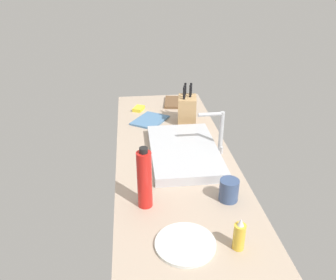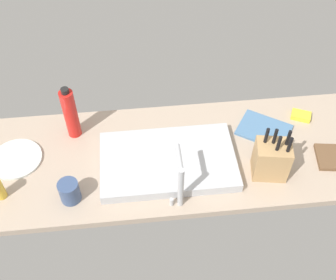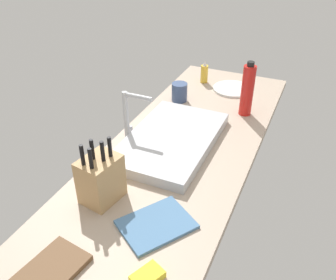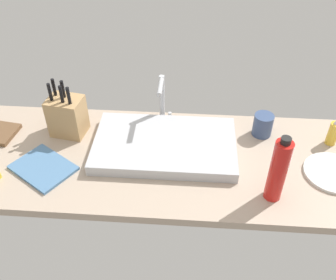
{
  "view_description": "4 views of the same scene",
  "coord_description": "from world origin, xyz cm",
  "px_view_note": "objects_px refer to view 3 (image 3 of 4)",
  "views": [
    {
      "loc": [
        162.36,
        -21.62,
        95.38
      ],
      "look_at": [
        1.63,
        -3.36,
        12.77
      ],
      "focal_mm": 36.98,
      "sensor_mm": 36.0,
      "label": 1
    },
    {
      "loc": [
        13.95,
        117.28,
        150.62
      ],
      "look_at": [
        1.11,
        -3.58,
        9.76
      ],
      "focal_mm": 45.16,
      "sensor_mm": 36.0,
      "label": 2
    },
    {
      "loc": [
        -122.2,
        -48.55,
        93.53
      ],
      "look_at": [
        -3.83,
        4.07,
        9.49
      ],
      "focal_mm": 39.03,
      "sensor_mm": 36.0,
      "label": 3
    },
    {
      "loc": [
        11.99,
        -114.14,
        110.01
      ],
      "look_at": [
        3.64,
        1.77,
        11.5
      ],
      "focal_mm": 40.98,
      "sensor_mm": 36.0,
      "label": 4
    }
  ],
  "objects_px": {
    "knife_block": "(101,179)",
    "coffee_mug": "(179,92)",
    "cutting_board": "(48,274)",
    "dish_towel": "(156,224)",
    "dish_sponge": "(147,277)",
    "faucet": "(129,111)",
    "soap_bottle": "(204,73)",
    "dinner_plate": "(233,89)",
    "water_bottle": "(247,90)",
    "sink_basin": "(171,140)"
  },
  "relations": [
    {
      "from": "soap_bottle",
      "to": "dinner_plate",
      "type": "height_order",
      "value": "soap_bottle"
    },
    {
      "from": "faucet",
      "to": "dinner_plate",
      "type": "bearing_deg",
      "value": -22.48
    },
    {
      "from": "dinner_plate",
      "to": "faucet",
      "type": "bearing_deg",
      "value": 157.52
    },
    {
      "from": "faucet",
      "to": "water_bottle",
      "type": "xyz_separation_m",
      "value": [
        0.44,
        -0.42,
        -0.01
      ]
    },
    {
      "from": "coffee_mug",
      "to": "dish_sponge",
      "type": "distance_m",
      "value": 1.14
    },
    {
      "from": "knife_block",
      "to": "water_bottle",
      "type": "distance_m",
      "value": 0.89
    },
    {
      "from": "faucet",
      "to": "dish_sponge",
      "type": "relative_size",
      "value": 2.54
    },
    {
      "from": "knife_block",
      "to": "dinner_plate",
      "type": "bearing_deg",
      "value": 0.19
    },
    {
      "from": "water_bottle",
      "to": "coffee_mug",
      "type": "height_order",
      "value": "water_bottle"
    },
    {
      "from": "knife_block",
      "to": "dish_towel",
      "type": "distance_m",
      "value": 0.25
    },
    {
      "from": "faucet",
      "to": "dish_towel",
      "type": "height_order",
      "value": "faucet"
    },
    {
      "from": "knife_block",
      "to": "cutting_board",
      "type": "distance_m",
      "value": 0.36
    },
    {
      "from": "knife_block",
      "to": "coffee_mug",
      "type": "bearing_deg",
      "value": 12.87
    },
    {
      "from": "knife_block",
      "to": "dinner_plate",
      "type": "xyz_separation_m",
      "value": [
        1.09,
        -0.18,
        -0.08
      ]
    },
    {
      "from": "dinner_plate",
      "to": "dish_sponge",
      "type": "distance_m",
      "value": 1.34
    },
    {
      "from": "cutting_board",
      "to": "coffee_mug",
      "type": "bearing_deg",
      "value": 3.9
    },
    {
      "from": "sink_basin",
      "to": "knife_block",
      "type": "distance_m",
      "value": 0.44
    },
    {
      "from": "faucet",
      "to": "dish_towel",
      "type": "distance_m",
      "value": 0.57
    },
    {
      "from": "sink_basin",
      "to": "soap_bottle",
      "type": "xyz_separation_m",
      "value": [
        0.7,
        0.09,
        0.03
      ]
    },
    {
      "from": "faucet",
      "to": "cutting_board",
      "type": "xyz_separation_m",
      "value": [
        -0.75,
        -0.14,
        -0.13
      ]
    },
    {
      "from": "faucet",
      "to": "dish_towel",
      "type": "xyz_separation_m",
      "value": [
        -0.44,
        -0.34,
        -0.13
      ]
    },
    {
      "from": "soap_bottle",
      "to": "dish_towel",
      "type": "relative_size",
      "value": 0.57
    },
    {
      "from": "water_bottle",
      "to": "dinner_plate",
      "type": "relative_size",
      "value": 1.23
    },
    {
      "from": "water_bottle",
      "to": "dish_towel",
      "type": "height_order",
      "value": "water_bottle"
    },
    {
      "from": "dish_sponge",
      "to": "sink_basin",
      "type": "bearing_deg",
      "value": 18.04
    },
    {
      "from": "knife_block",
      "to": "sink_basin",
      "type": "bearing_deg",
      "value": -1.68
    },
    {
      "from": "dish_sponge",
      "to": "soap_bottle",
      "type": "bearing_deg",
      "value": 12.69
    },
    {
      "from": "water_bottle",
      "to": "knife_block",
      "type": "bearing_deg",
      "value": 159.37
    },
    {
      "from": "cutting_board",
      "to": "water_bottle",
      "type": "distance_m",
      "value": 1.22
    },
    {
      "from": "soap_bottle",
      "to": "coffee_mug",
      "type": "distance_m",
      "value": 0.29
    },
    {
      "from": "cutting_board",
      "to": "knife_block",
      "type": "bearing_deg",
      "value": 5.71
    },
    {
      "from": "faucet",
      "to": "dish_sponge",
      "type": "bearing_deg",
      "value": -147.66
    },
    {
      "from": "faucet",
      "to": "coffee_mug",
      "type": "distance_m",
      "value": 0.45
    },
    {
      "from": "water_bottle",
      "to": "faucet",
      "type": "bearing_deg",
      "value": 136.32
    },
    {
      "from": "dish_sponge",
      "to": "coffee_mug",
      "type": "bearing_deg",
      "value": 17.9
    },
    {
      "from": "water_bottle",
      "to": "dinner_plate",
      "type": "height_order",
      "value": "water_bottle"
    },
    {
      "from": "knife_block",
      "to": "cutting_board",
      "type": "xyz_separation_m",
      "value": [
        -0.35,
        -0.03,
        -0.08
      ]
    },
    {
      "from": "cutting_board",
      "to": "sink_basin",
      "type": "bearing_deg",
      "value": -3.77
    },
    {
      "from": "water_bottle",
      "to": "dinner_plate",
      "type": "bearing_deg",
      "value": 27.57
    },
    {
      "from": "soap_bottle",
      "to": "sink_basin",
      "type": "bearing_deg",
      "value": -172.64
    },
    {
      "from": "dish_towel",
      "to": "dish_sponge",
      "type": "relative_size",
      "value": 2.57
    },
    {
      "from": "soap_bottle",
      "to": "faucet",
      "type": "bearing_deg",
      "value": 172.27
    },
    {
      "from": "coffee_mug",
      "to": "knife_block",
      "type": "bearing_deg",
      "value": -176.85
    },
    {
      "from": "dish_towel",
      "to": "dish_sponge",
      "type": "xyz_separation_m",
      "value": [
        -0.2,
        -0.07,
        0.01
      ]
    },
    {
      "from": "water_bottle",
      "to": "cutting_board",
      "type": "bearing_deg",
      "value": 166.69
    },
    {
      "from": "cutting_board",
      "to": "water_bottle",
      "type": "bearing_deg",
      "value": -13.31
    },
    {
      "from": "dinner_plate",
      "to": "dish_towel",
      "type": "bearing_deg",
      "value": -177.28
    },
    {
      "from": "sink_basin",
      "to": "dish_towel",
      "type": "height_order",
      "value": "sink_basin"
    },
    {
      "from": "sink_basin",
      "to": "dish_sponge",
      "type": "bearing_deg",
      "value": -161.96
    },
    {
      "from": "cutting_board",
      "to": "faucet",
      "type": "bearing_deg",
      "value": 10.46
    }
  ]
}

